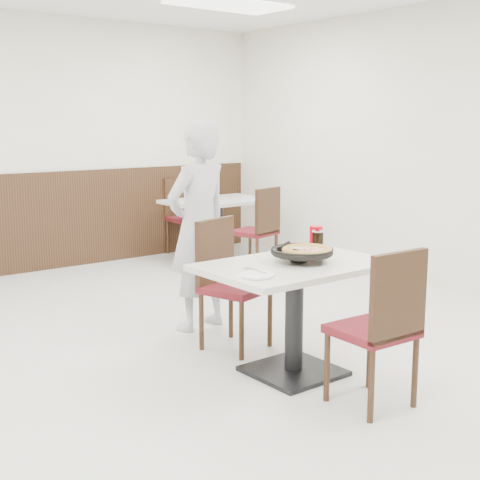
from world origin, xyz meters
TOP-DOWN VIEW (x-y plane):
  - floor at (0.00, 0.00)m, footprint 7.00×7.00m
  - wall_back at (0.00, 3.50)m, footprint 6.00×0.04m
  - wall_right at (3.00, 0.00)m, footprint 0.04×7.00m
  - wainscot_back at (0.00, 3.48)m, footprint 5.90×0.03m
  - fluo_panel_d at (1.50, 1.80)m, footprint 1.20×0.60m
  - main_table at (0.24, -0.57)m, footprint 1.29×0.94m
  - chair_near at (0.27, -1.21)m, footprint 0.44×0.44m
  - chair_far at (0.25, 0.06)m, footprint 0.52×0.52m
  - trivet at (0.29, -0.56)m, footprint 0.13×0.13m
  - pizza_pan at (0.30, -0.57)m, footprint 0.36×0.36m
  - pizza at (0.33, -0.59)m, footprint 0.36×0.36m
  - pizza_server at (0.28, -0.56)m, footprint 0.11×0.12m
  - napkin at (-0.21, -0.69)m, footprint 0.20×0.20m
  - side_plate at (-0.20, -0.72)m, footprint 0.22×0.22m
  - fork at (-0.14, -0.66)m, footprint 0.03×0.16m
  - cola_glass at (0.67, -0.34)m, footprint 0.09×0.09m
  - red_cup at (0.72, -0.28)m, footprint 0.11×0.11m
  - diner_person at (0.32, 0.64)m, footprint 0.66×0.49m
  - bg_table_right at (1.95, 2.62)m, footprint 1.26×0.89m
  - bg_chair_right_near at (1.94, 1.94)m, footprint 0.51×0.51m
  - bg_chair_right_far at (1.92, 3.25)m, footprint 0.45×0.45m

SIDE VIEW (x-z plane):
  - floor at x=0.00m, z-range 0.00..0.00m
  - main_table at x=0.24m, z-range 0.00..0.75m
  - bg_table_right at x=1.95m, z-range 0.00..0.75m
  - chair_near at x=0.27m, z-range 0.00..0.95m
  - chair_far at x=0.25m, z-range 0.00..0.95m
  - bg_chair_right_near at x=1.94m, z-range 0.00..0.95m
  - bg_chair_right_far at x=1.92m, z-range 0.00..0.95m
  - wainscot_back at x=0.00m, z-range 0.00..1.10m
  - napkin at x=-0.21m, z-range 0.75..0.75m
  - side_plate at x=-0.20m, z-range 0.75..0.77m
  - trivet at x=0.29m, z-range 0.75..0.79m
  - fork at x=-0.14m, z-range 0.77..0.77m
  - pizza_pan at x=0.30m, z-range 0.79..0.80m
  - pizza at x=0.33m, z-range 0.80..0.82m
  - cola_glass at x=0.67m, z-range 0.75..0.88m
  - diner_person at x=0.32m, z-range 0.00..1.66m
  - red_cup at x=0.72m, z-range 0.75..0.91m
  - pizza_server at x=0.28m, z-range 0.84..0.84m
  - wall_back at x=0.00m, z-range 0.00..2.80m
  - wall_right at x=3.00m, z-range 0.00..2.80m
  - fluo_panel_d at x=1.50m, z-range 2.77..2.79m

